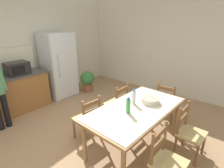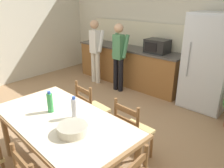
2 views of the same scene
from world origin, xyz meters
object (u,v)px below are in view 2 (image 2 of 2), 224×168
object	(u,v)px
microwave	(157,46)
bottle_off_centre	(74,108)
chair_side_far_left	(91,110)
bottle_near_centre	(50,102)
person_at_sink	(95,49)
dining_table	(62,124)
refrigerator	(209,63)
serving_bowl	(73,128)
chair_side_far_right	(132,131)
person_at_counter	(119,54)

from	to	relation	value
microwave	bottle_off_centre	size ratio (longest dim) A/B	1.85
chair_side_far_left	bottle_near_centre	bearing A→B (deg)	106.79
bottle_near_centre	person_at_sink	xyz separation A→B (m)	(-1.79, 2.49, -0.02)
microwave	dining_table	xyz separation A→B (m)	(0.56, -3.00, -0.38)
bottle_off_centre	person_at_sink	xyz separation A→B (m)	(-2.12, 2.38, -0.02)
refrigerator	bottle_near_centre	world-z (taller)	refrigerator
bottle_near_centre	chair_side_far_left	distance (m)	0.93
bottle_near_centre	person_at_sink	distance (m)	3.06
microwave	serving_bowl	world-z (taller)	microwave
dining_table	bottle_off_centre	xyz separation A→B (m)	(0.10, 0.12, 0.21)
chair_side_far_right	bottle_near_centre	bearing A→B (deg)	49.40
dining_table	chair_side_far_left	distance (m)	0.93
microwave	person_at_counter	xyz separation A→B (m)	(-0.68, -0.52, -0.20)
person_at_sink	person_at_counter	world-z (taller)	person_at_sink
bottle_near_centre	serving_bowl	distance (m)	0.57
chair_side_far_left	bottle_off_centre	bearing A→B (deg)	131.29
bottle_off_centre	dining_table	bearing A→B (deg)	-130.55
bottle_off_centre	person_at_counter	bearing A→B (deg)	119.52
person_at_counter	chair_side_far_left	bearing A→B (deg)	-152.92
serving_bowl	chair_side_far_right	xyz separation A→B (m)	(0.14, 0.85, -0.40)
dining_table	person_at_sink	bearing A→B (deg)	128.99
serving_bowl	person_at_sink	size ratio (longest dim) A/B	0.20
refrigerator	serving_bowl	distance (m)	3.08
refrigerator	bottle_off_centre	world-z (taller)	refrigerator
bottle_off_centre	person_at_sink	world-z (taller)	person_at_sink
microwave	serving_bowl	size ratio (longest dim) A/B	1.56
chair_side_far_left	microwave	bearing A→B (deg)	-79.00
person_at_counter	serving_bowl	bearing A→B (deg)	-148.73
serving_bowl	chair_side_far_right	world-z (taller)	chair_side_far_right
microwave	serving_bowl	distance (m)	3.22
microwave	chair_side_far_left	bearing A→B (deg)	-85.30
bottle_near_centre	bottle_off_centre	distance (m)	0.35
chair_side_far_left	person_at_counter	size ratio (longest dim) A/B	0.58
microwave	dining_table	size ratio (longest dim) A/B	0.26
bottle_near_centre	chair_side_far_right	distance (m)	1.12
microwave	chair_side_far_right	xyz separation A→B (m)	(1.03, -2.24, -0.64)
microwave	serving_bowl	bearing A→B (deg)	-74.02
bottle_off_centre	person_at_counter	distance (m)	2.71
refrigerator	chair_side_far_right	xyz separation A→B (m)	(-0.12, -2.22, -0.48)
bottle_near_centre	bottle_off_centre	world-z (taller)	same
person_at_counter	bottle_near_centre	bearing A→B (deg)	-157.86
person_at_counter	dining_table	bearing A→B (deg)	-153.48
bottle_near_centre	serving_bowl	world-z (taller)	bottle_near_centre
bottle_off_centre	chair_side_far_left	size ratio (longest dim) A/B	0.30
dining_table	chair_side_far_left	bearing A→B (deg)	115.33
dining_table	serving_bowl	distance (m)	0.36
microwave	dining_table	bearing A→B (deg)	-79.40
dining_table	bottle_near_centre	bearing A→B (deg)	176.88
microwave	bottle_off_centre	world-z (taller)	microwave
refrigerator	person_at_counter	size ratio (longest dim) A/B	1.18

